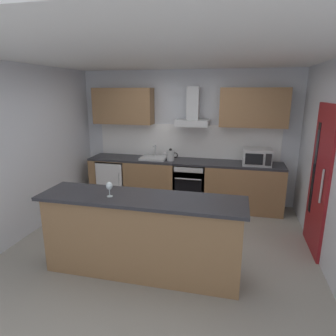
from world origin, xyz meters
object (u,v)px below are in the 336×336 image
Objects in this scene: oven at (190,183)px; microwave at (257,157)px; refrigerator at (115,179)px; range_hood at (193,114)px; sink at (154,158)px; wine_glass at (109,186)px; kettle at (171,155)px.

oven is 1.60× the size of microwave.
oven is 0.94× the size of refrigerator.
range_hood is (1.58, 0.13, 1.36)m from refrigerator.
refrigerator is 2.09m from range_hood.
wine_glass reaches higher than sink.
refrigerator is 4.78× the size of wine_glass.
oven is 1.33m from range_hood.
oven is 4.50× the size of wine_glass.
refrigerator is at bearing -179.90° from oven.
microwave is 1.73× the size of kettle.
sink is at bearing 178.85° from microwave.
oven is 2.56m from wine_glass.
refrigerator is at bearing -175.22° from range_hood.
range_hood is (0.39, 0.16, 0.78)m from kettle.
kettle is (0.35, -0.04, 0.08)m from sink.
range_hood reaches higher than kettle.
sink is at bearing 0.93° from refrigerator.
oven is 1.34m from microwave.
microwave is at bearing -1.15° from sink.
sink is 1.73× the size of kettle.
wine_glass is at bearing -103.72° from oven.
wine_glass is (-0.20, -2.37, 0.12)m from kettle.
oven is 1.58m from refrigerator.
range_hood is at bearing 90.00° from oven.
refrigerator is 1.33m from kettle.
kettle is at bearing -175.06° from oven.
refrigerator is 2.86m from microwave.
oven is at bearing 76.28° from wine_glass.
sink is at bearing 172.75° from kettle.
refrigerator is 2.69m from wine_glass.
sink is (0.84, 0.01, 0.50)m from refrigerator.
microwave is 1.95m from sink.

